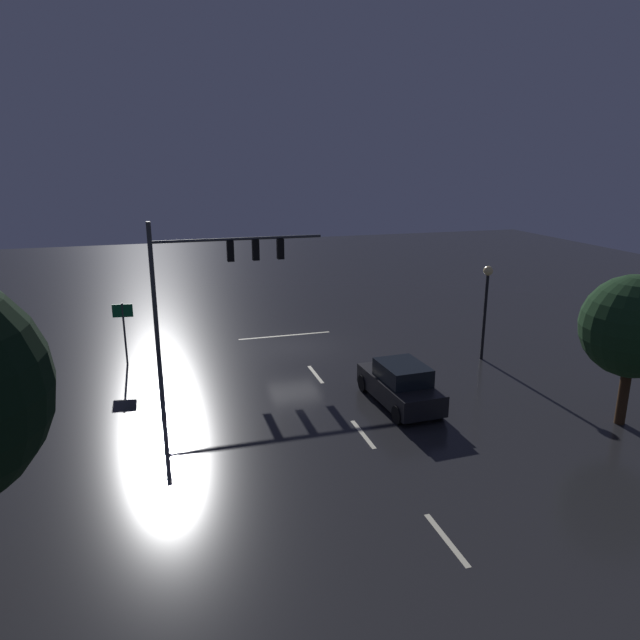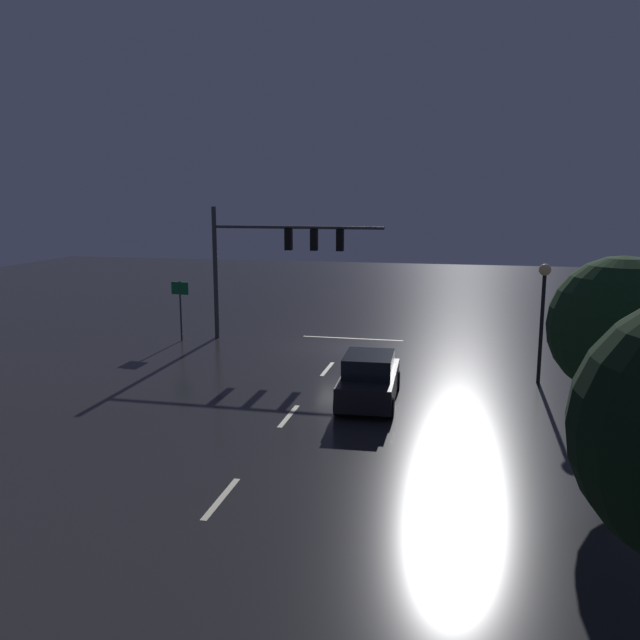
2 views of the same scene
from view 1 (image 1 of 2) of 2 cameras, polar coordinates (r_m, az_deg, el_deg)
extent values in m
plane|color=#232326|center=(29.43, -2.59, -2.67)|extent=(80.00, 80.00, 0.00)
cylinder|color=#383A3D|center=(28.61, -16.06, 2.87)|extent=(0.22, 0.22, 6.43)
cylinder|color=#383A3D|center=(28.51, -8.03, 7.90)|extent=(8.25, 0.14, 0.14)
cube|color=black|center=(28.54, -8.81, 6.71)|extent=(0.32, 0.36, 1.00)
sphere|color=black|center=(28.67, -8.89, 7.40)|extent=(0.20, 0.20, 0.20)
sphere|color=black|center=(28.72, -8.86, 6.77)|extent=(0.20, 0.20, 0.20)
sphere|color=#19F24C|center=(28.77, -8.83, 6.14)|extent=(0.20, 0.20, 0.20)
cube|color=black|center=(28.72, -6.35, 6.86)|extent=(0.32, 0.36, 1.00)
sphere|color=black|center=(28.86, -6.43, 7.54)|extent=(0.20, 0.20, 0.20)
sphere|color=black|center=(28.91, -6.41, 6.91)|extent=(0.20, 0.20, 0.20)
sphere|color=#19F24C|center=(28.96, -6.39, 6.29)|extent=(0.20, 0.20, 0.20)
cube|color=black|center=(28.96, -3.92, 6.99)|extent=(0.32, 0.36, 1.00)
sphere|color=black|center=(29.10, -4.01, 7.67)|extent=(0.20, 0.20, 0.20)
sphere|color=black|center=(29.14, -4.00, 7.05)|extent=(0.20, 0.20, 0.20)
sphere|color=#19F24C|center=(29.19, -3.99, 6.42)|extent=(0.20, 0.20, 0.20)
cube|color=beige|center=(25.79, -0.45, -5.35)|extent=(0.16, 2.20, 0.01)
cube|color=beige|center=(20.58, 4.24, -11.12)|extent=(0.16, 2.20, 0.01)
cube|color=beige|center=(15.93, 12.31, -20.31)|extent=(0.16, 2.20, 0.01)
cube|color=beige|center=(31.30, -3.47, -1.54)|extent=(5.00, 0.16, 0.01)
cube|color=black|center=(22.86, 7.83, -6.69)|extent=(1.99, 4.37, 0.80)
cube|color=black|center=(22.43, 8.13, -5.12)|extent=(1.69, 2.17, 0.68)
cylinder|color=black|center=(23.98, 4.28, -6.21)|extent=(0.25, 0.69, 0.68)
cylinder|color=black|center=(24.65, 7.90, -5.70)|extent=(0.25, 0.69, 0.68)
cylinder|color=black|center=(21.32, 7.69, -9.22)|extent=(0.25, 0.69, 0.68)
cylinder|color=black|center=(22.07, 11.65, -8.52)|extent=(0.25, 0.69, 0.68)
sphere|color=#F9EFC6|center=(24.37, 4.23, -5.01)|extent=(0.20, 0.20, 0.20)
sphere|color=#F9EFC6|center=(24.88, 7.00, -4.64)|extent=(0.20, 0.20, 0.20)
cylinder|color=black|center=(28.17, 15.87, 0.23)|extent=(0.14, 0.14, 4.09)
sphere|color=#F9D88C|center=(27.68, 16.21, 4.67)|extent=(0.44, 0.44, 0.44)
cylinder|color=#383A3D|center=(28.05, -18.65, -1.32)|extent=(0.09, 0.09, 2.92)
cube|color=#0F6033|center=(27.76, -18.85, 0.88)|extent=(0.90, 0.18, 0.60)
cylinder|color=#382314|center=(23.47, 27.69, -6.43)|extent=(0.36, 0.36, 2.31)
sphere|color=#163319|center=(22.73, 28.48, -0.55)|extent=(3.60, 3.60, 3.60)
camera|label=2|loc=(12.39, 81.94, -9.26)|focal=37.14mm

